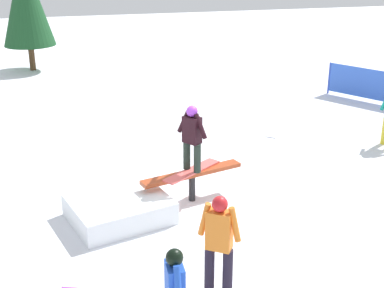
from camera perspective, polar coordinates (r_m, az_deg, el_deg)
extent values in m
plane|color=white|center=(11.14, 0.00, -6.00)|extent=(60.00, 60.00, 0.00)
cylinder|color=black|center=(11.02, 0.00, -4.69)|extent=(0.14, 0.14, 0.57)
cube|color=#A53F1E|center=(10.88, 0.00, -3.15)|extent=(2.22, 0.86, 0.08)
cube|color=white|center=(10.42, -7.76, -6.87)|extent=(2.13, 1.92, 0.44)
cube|color=#E85B56|center=(10.86, 0.00, -2.88)|extent=(1.38, 1.08, 0.03)
cylinder|color=#202D25|center=(10.66, 0.56, -1.53)|extent=(0.15, 0.15, 0.60)
cylinder|color=#202D25|center=(10.82, -0.56, -1.17)|extent=(0.15, 0.15, 0.60)
cube|color=black|center=(10.53, 0.00, 1.52)|extent=(0.38, 0.41, 0.54)
cylinder|color=black|center=(10.36, 0.93, 1.89)|extent=(0.25, 0.30, 0.50)
cylinder|color=black|center=(10.63, -0.91, 2.40)|extent=(0.25, 0.30, 0.50)
sphere|color=purple|center=(10.41, 0.00, 3.51)|extent=(0.23, 0.23, 0.23)
cube|color=blue|center=(6.96, -1.84, -14.74)|extent=(0.23, 0.36, 0.57)
cylinder|color=blue|center=(7.06, -2.17, -12.88)|extent=(0.10, 0.23, 0.51)
cylinder|color=blue|center=(6.71, -1.51, -14.92)|extent=(0.10, 0.23, 0.51)
sphere|color=black|center=(6.73, -1.88, -11.99)|extent=(0.22, 0.22, 0.22)
cylinder|color=black|center=(8.29, 1.87, -13.20)|extent=(0.15, 0.15, 0.79)
cylinder|color=black|center=(8.22, 3.82, -13.57)|extent=(0.15, 0.15, 0.79)
cube|color=orange|center=(7.88, 2.93, -9.16)|extent=(0.43, 0.40, 0.61)
cylinder|color=orange|center=(7.87, 1.34, -8.01)|extent=(0.22, 0.19, 0.54)
cylinder|color=orange|center=(7.75, 4.59, -8.56)|extent=(0.22, 0.19, 0.54)
sphere|color=red|center=(7.68, 2.99, -6.42)|extent=(0.24, 0.24, 0.24)
cube|color=white|center=(15.37, 9.15, 1.51)|extent=(1.13, 1.25, 0.02)
cylinder|color=blue|center=(19.36, 14.42, 6.82)|extent=(0.06, 0.06, 1.10)
cylinder|color=#4C331E|center=(23.29, -16.70, 8.82)|extent=(0.24, 0.24, 1.03)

